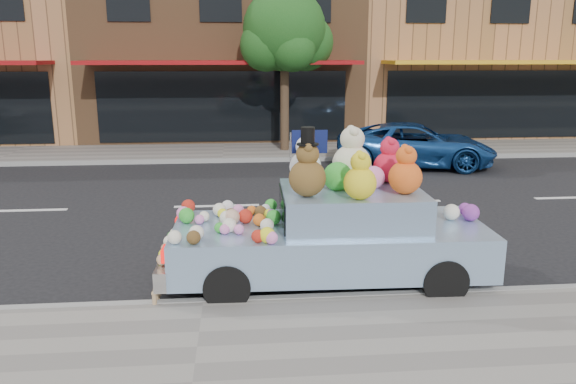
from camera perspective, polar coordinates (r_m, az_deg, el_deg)
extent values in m
plane|color=black|center=(12.06, -7.24, -1.44)|extent=(120.00, 120.00, 0.00)
cube|color=gray|center=(6.01, -9.41, -17.28)|extent=(60.00, 3.00, 0.12)
cube|color=gray|center=(18.40, -6.57, 4.04)|extent=(60.00, 3.00, 0.12)
cube|color=gray|center=(7.33, -8.58, -11.21)|extent=(60.00, 0.12, 0.13)
cube|color=gray|center=(16.93, -6.69, 3.21)|extent=(60.00, 0.12, 0.13)
cube|color=brown|center=(23.64, -6.51, 14.56)|extent=(10.00, 8.00, 7.00)
cube|color=black|center=(19.70, -6.59, 8.61)|extent=(8.50, 0.06, 2.40)
cube|color=maroon|center=(18.74, -6.78, 12.94)|extent=(9.00, 1.80, 0.12)
cube|color=#A76F46|center=(25.48, 17.33, 13.98)|extent=(10.00, 8.00, 7.00)
cube|color=black|center=(21.87, 20.91, 8.31)|extent=(8.50, 0.06, 2.40)
cube|color=#F0AA1C|center=(21.02, 22.32, 12.12)|extent=(9.00, 1.80, 0.12)
cylinder|color=#38281C|center=(18.26, -0.35, 8.93)|extent=(0.28, 0.28, 3.20)
sphere|color=#164D17|center=(18.22, -0.36, 16.22)|extent=(2.60, 2.60, 2.60)
sphere|color=#164D17|center=(18.57, 1.79, 14.94)|extent=(1.80, 1.80, 1.80)
sphere|color=#164D17|center=(17.96, -2.27, 14.65)|extent=(1.60, 1.60, 1.60)
sphere|color=#164D17|center=(17.62, 0.48, 14.35)|extent=(1.40, 1.40, 1.40)
sphere|color=#164D17|center=(18.78, -1.46, 15.23)|extent=(1.60, 1.60, 1.60)
imported|color=#1A4B93|center=(16.55, 12.79, 4.68)|extent=(4.83, 3.04, 1.24)
cylinder|color=black|center=(7.61, 15.62, -8.69)|extent=(0.60, 0.22, 0.60)
cylinder|color=black|center=(9.00, 12.40, -4.97)|extent=(0.60, 0.22, 0.60)
cylinder|color=black|center=(7.21, -6.21, -9.52)|extent=(0.60, 0.22, 0.60)
cylinder|color=black|center=(8.66, -5.78, -5.44)|extent=(0.60, 0.22, 0.60)
cube|color=#8BABCF|center=(7.91, 4.21, -5.39)|extent=(4.34, 1.81, 0.60)
cube|color=#8BABCF|center=(7.79, 6.46, -1.50)|extent=(1.94, 1.55, 0.50)
cube|color=silver|center=(7.98, -11.93, -6.64)|extent=(0.21, 1.78, 0.26)
cube|color=red|center=(7.23, -12.41, -6.14)|extent=(0.07, 0.28, 0.16)
cube|color=red|center=(8.51, -11.07, -3.03)|extent=(0.07, 0.28, 0.16)
cube|color=black|center=(7.69, -0.53, -1.63)|extent=(0.07, 1.30, 0.40)
sphere|color=brown|center=(7.25, 1.98, 1.43)|extent=(0.49, 0.49, 0.49)
sphere|color=brown|center=(7.19, 2.00, 3.86)|extent=(0.30, 0.30, 0.30)
sphere|color=brown|center=(7.07, 2.12, 4.50)|extent=(0.11, 0.11, 0.11)
sphere|color=brown|center=(7.28, 1.91, 4.76)|extent=(0.11, 0.11, 0.11)
cylinder|color=black|center=(7.17, 2.01, 4.87)|extent=(0.29, 0.29, 0.02)
cylinder|color=black|center=(7.15, 2.02, 5.74)|extent=(0.18, 0.18, 0.22)
sphere|color=beige|center=(8.02, 6.49, 2.82)|extent=(0.56, 0.56, 0.56)
sphere|color=beige|center=(7.96, 6.56, 5.38)|extent=(0.35, 0.35, 0.35)
sphere|color=beige|center=(7.82, 6.76, 6.07)|extent=(0.13, 0.13, 0.13)
sphere|color=beige|center=(8.06, 6.40, 6.30)|extent=(0.13, 0.13, 0.13)
sphere|color=#EC5116|center=(7.54, 11.83, 1.47)|extent=(0.44, 0.44, 0.44)
sphere|color=#EC5116|center=(7.49, 11.93, 3.60)|extent=(0.28, 0.28, 0.28)
sphere|color=#EC5116|center=(7.38, 12.18, 4.16)|extent=(0.10, 0.10, 0.10)
sphere|color=#EC5116|center=(7.56, 11.76, 4.40)|extent=(0.10, 0.10, 0.10)
sphere|color=red|center=(8.19, 10.21, 2.51)|extent=(0.45, 0.45, 0.45)
sphere|color=red|center=(8.14, 10.29, 4.49)|extent=(0.28, 0.28, 0.28)
sphere|color=red|center=(8.03, 10.50, 5.01)|extent=(0.11, 0.11, 0.11)
sphere|color=red|center=(8.22, 10.14, 5.22)|extent=(0.11, 0.11, 0.11)
sphere|color=white|center=(8.04, 1.78, 2.56)|extent=(0.46, 0.46, 0.46)
sphere|color=white|center=(7.99, 1.80, 4.64)|extent=(0.28, 0.28, 0.28)
sphere|color=white|center=(7.87, 1.89, 5.19)|extent=(0.11, 0.11, 0.11)
sphere|color=white|center=(8.07, 1.72, 5.40)|extent=(0.11, 0.11, 0.11)
sphere|color=yellow|center=(7.16, 7.32, 0.91)|extent=(0.42, 0.42, 0.42)
sphere|color=yellow|center=(7.10, 7.39, 3.05)|extent=(0.26, 0.26, 0.26)
sphere|color=yellow|center=(7.00, 7.57, 3.59)|extent=(0.10, 0.10, 0.10)
sphere|color=yellow|center=(7.17, 7.25, 3.85)|extent=(0.10, 0.10, 0.10)
sphere|color=green|center=(7.66, 5.08, 1.57)|extent=(0.40, 0.40, 0.40)
sphere|color=pink|center=(7.80, 8.65, 1.47)|extent=(0.32, 0.32, 0.32)
sphere|color=green|center=(7.48, -6.97, -3.62)|extent=(0.14, 0.14, 0.14)
sphere|color=pink|center=(7.38, -4.99, -3.81)|extent=(0.14, 0.14, 0.14)
sphere|color=beige|center=(7.80, -6.22, -2.62)|extent=(0.20, 0.20, 0.20)
sphere|color=pink|center=(7.41, -6.45, -3.79)|extent=(0.14, 0.14, 0.14)
sphere|color=silver|center=(8.30, -2.29, -1.73)|extent=(0.15, 0.15, 0.15)
sphere|color=#A91F12|center=(7.85, -4.35, -2.47)|extent=(0.21, 0.21, 0.21)
sphere|color=beige|center=(7.12, -11.44, -4.53)|extent=(0.18, 0.18, 0.18)
sphere|color=#EFF51B|center=(8.07, -1.98, -2.23)|extent=(0.14, 0.14, 0.14)
sphere|color=pink|center=(6.99, -1.69, -4.67)|extent=(0.16, 0.16, 0.16)
sphere|color=#DB5A14|center=(8.25, -3.72, -1.86)|extent=(0.14, 0.14, 0.14)
sphere|color=#A91F12|center=(7.05, -3.07, -4.50)|extent=(0.17, 0.17, 0.17)
sphere|color=#7D2D8C|center=(8.02, -1.64, -2.27)|extent=(0.15, 0.15, 0.15)
sphere|color=green|center=(8.43, -1.75, -1.34)|extent=(0.19, 0.19, 0.19)
sphere|color=#4F3516|center=(7.07, -9.58, -4.58)|extent=(0.18, 0.18, 0.18)
sphere|color=#4F3516|center=(7.95, -5.81, -2.33)|extent=(0.19, 0.19, 0.19)
sphere|color=beige|center=(8.22, -6.97, -1.80)|extent=(0.20, 0.20, 0.20)
sphere|color=beige|center=(7.47, -5.99, -3.38)|extent=(0.20, 0.20, 0.20)
sphere|color=green|center=(7.77, -1.47, -2.58)|extent=(0.21, 0.21, 0.21)
sphere|color=#4F3516|center=(8.11, -2.80, -2.01)|extent=(0.18, 0.18, 0.18)
sphere|color=pink|center=(8.12, -10.58, -2.14)|extent=(0.20, 0.20, 0.20)
sphere|color=beige|center=(8.00, -8.52, -2.47)|extent=(0.15, 0.15, 0.15)
sphere|color=pink|center=(8.22, -5.07, -1.85)|extent=(0.17, 0.17, 0.17)
sphere|color=#EFF51B|center=(8.11, -6.67, -2.20)|extent=(0.15, 0.15, 0.15)
sphere|color=beige|center=(7.23, -9.28, -4.10)|extent=(0.19, 0.19, 0.19)
sphere|color=green|center=(7.96, -10.27, -2.37)|extent=(0.22, 0.22, 0.22)
sphere|color=#DB5A14|center=(7.72, -2.94, -2.84)|extent=(0.17, 0.17, 0.17)
sphere|color=beige|center=(7.44, -2.14, -3.41)|extent=(0.19, 0.19, 0.19)
sphere|color=#A91F12|center=(8.47, -10.09, -1.43)|extent=(0.20, 0.20, 0.20)
sphere|color=#EFF51B|center=(7.03, -2.14, -4.38)|extent=(0.20, 0.20, 0.20)
sphere|color=pink|center=(7.89, -8.98, -2.78)|extent=(0.14, 0.14, 0.14)
sphere|color=silver|center=(8.40, -6.16, -1.48)|extent=(0.19, 0.19, 0.19)
sphere|color=#D8A88C|center=(7.76, -5.72, -2.54)|extent=(0.22, 0.22, 0.22)
sphere|color=#DB5A14|center=(8.27, -11.63, -4.48)|extent=(0.12, 0.12, 0.12)
sphere|color=green|center=(8.25, -11.65, -4.42)|extent=(0.15, 0.15, 0.15)
sphere|color=#EFF51B|center=(7.53, -12.44, -6.23)|extent=(0.16, 0.16, 0.16)
sphere|color=tan|center=(7.73, -12.20, -5.65)|extent=(0.16, 0.16, 0.16)
sphere|color=beige|center=(7.99, -11.92, -4.95)|extent=(0.18, 0.18, 0.18)
sphere|color=tan|center=(7.37, -12.64, -6.72)|extent=(0.15, 0.15, 0.15)
sphere|color=silver|center=(8.07, -11.83, -4.96)|extent=(0.12, 0.12, 0.12)
sphere|color=beige|center=(8.44, -11.47, -4.08)|extent=(0.13, 0.13, 0.13)
sphere|color=beige|center=(7.84, -12.07, -5.47)|extent=(0.14, 0.14, 0.14)
sphere|color=green|center=(7.41, -12.58, -6.68)|extent=(0.13, 0.13, 0.13)
sphere|color=#EFF51B|center=(8.75, 13.34, -1.11)|extent=(0.20, 0.20, 0.20)
sphere|color=beige|center=(8.31, 16.28, -1.97)|extent=(0.23, 0.23, 0.23)
sphere|color=#7D2D8C|center=(8.62, 17.54, -1.66)|extent=(0.18, 0.18, 0.18)
sphere|color=#7D2D8C|center=(8.35, 18.08, -2.00)|extent=(0.24, 0.24, 0.24)
cylinder|color=#997A54|center=(7.30, -13.41, -10.69)|extent=(0.06, 0.06, 0.17)
sphere|color=#997A54|center=(7.26, -13.45, -10.01)|extent=(0.07, 0.07, 0.07)
cylinder|color=#997A54|center=(7.40, -13.26, -10.33)|extent=(0.06, 0.06, 0.17)
sphere|color=#997A54|center=(7.36, -13.30, -9.65)|extent=(0.07, 0.07, 0.07)
cylinder|color=#997A54|center=(7.50, -13.12, -9.98)|extent=(0.06, 0.06, 0.17)
sphere|color=#997A54|center=(7.47, -13.16, -9.31)|extent=(0.07, 0.07, 0.07)
cylinder|color=#997A54|center=(7.61, -12.98, -9.64)|extent=(0.06, 0.06, 0.17)
sphere|color=#997A54|center=(7.57, -13.02, -8.98)|extent=(0.07, 0.07, 0.07)
cylinder|color=#997A54|center=(7.71, -12.85, -9.30)|extent=(0.06, 0.06, 0.17)
sphere|color=#997A54|center=(7.67, -12.89, -8.65)|extent=(0.07, 0.07, 0.07)
cylinder|color=#997A54|center=(7.81, -12.72, -8.98)|extent=(0.06, 0.06, 0.17)
sphere|color=#997A54|center=(7.78, -12.76, -8.33)|extent=(0.07, 0.07, 0.07)
cylinder|color=#997A54|center=(7.92, -12.60, -8.66)|extent=(0.06, 0.06, 0.17)
sphere|color=#997A54|center=(7.88, -12.63, -8.03)|extent=(0.07, 0.07, 0.07)
cylinder|color=#997A54|center=(8.02, -12.48, -8.36)|extent=(0.06, 0.06, 0.17)
sphere|color=#997A54|center=(7.98, -12.51, -7.73)|extent=(0.07, 0.07, 0.07)
cylinder|color=#997A54|center=(8.12, -12.36, -8.06)|extent=(0.06, 0.06, 0.17)
sphere|color=#997A54|center=(8.09, -12.39, -7.43)|extent=(0.07, 0.07, 0.07)
cylinder|color=#997A54|center=(8.23, -12.24, -7.77)|extent=(0.06, 0.06, 0.17)
sphere|color=#997A54|center=(8.19, -12.28, -7.15)|extent=(0.07, 0.07, 0.07)
cylinder|color=#997A54|center=(8.33, -12.13, -7.48)|extent=(0.06, 0.06, 0.17)
sphere|color=#997A54|center=(8.30, -12.16, -6.87)|extent=(0.07, 0.07, 0.07)
cylinder|color=#997A54|center=(8.44, -12.02, -7.20)|extent=(0.06, 0.06, 0.17)
sphere|color=#997A54|center=(8.40, -12.05, -6.60)|extent=(0.07, 0.07, 0.07)
cylinder|color=#997A54|center=(8.54, -11.91, -6.93)|extent=(0.06, 0.06, 0.17)
sphere|color=#997A54|center=(8.51, -11.94, -6.33)|extent=(0.07, 0.07, 0.07)
cylinder|color=#997A54|center=(8.65, -11.81, -6.67)|extent=(0.06, 0.06, 0.17)
sphere|color=#997A54|center=(8.61, -11.84, -6.08)|extent=(0.07, 0.07, 0.07)
cylinder|color=#997A54|center=(8.75, -11.71, -6.41)|extent=(0.06, 0.06, 0.17)
sphere|color=#997A54|center=(8.72, -11.74, -5.82)|extent=(0.07, 0.07, 0.07)
cylinder|color=#997A54|center=(8.86, -11.61, -6.16)|extent=(0.06, 0.06, 0.17)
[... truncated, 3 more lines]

